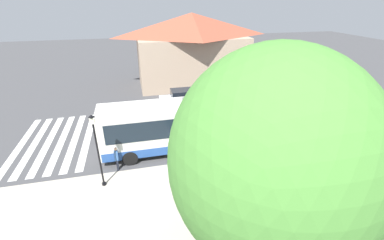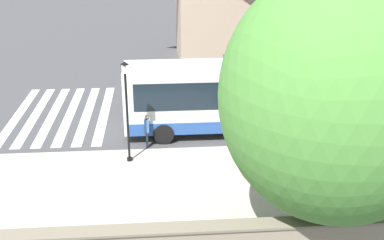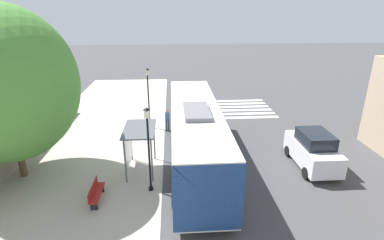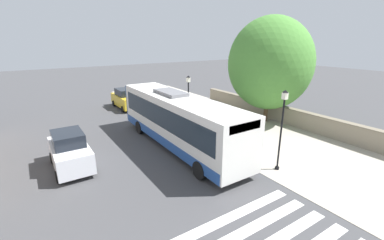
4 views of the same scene
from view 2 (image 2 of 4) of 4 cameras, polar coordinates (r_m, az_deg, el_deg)
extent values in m
plane|color=#424244|center=(23.18, 7.15, -3.04)|extent=(120.00, 120.00, 0.00)
cube|color=#ADA393|center=(19.29, 9.78, -8.63)|extent=(9.00, 44.00, 0.02)
cube|color=silver|center=(27.48, -10.34, 0.86)|extent=(9.00, 0.50, 0.01)
cube|color=silver|center=(27.60, -12.30, 0.80)|extent=(9.00, 0.50, 0.01)
cube|color=silver|center=(27.75, -14.24, 0.74)|extent=(9.00, 0.50, 0.01)
cube|color=silver|center=(27.93, -16.16, 0.68)|extent=(9.00, 0.50, 0.01)
cube|color=silver|center=(28.14, -18.05, 0.61)|extent=(9.00, 0.50, 0.01)
cube|color=silver|center=(28.38, -19.91, 0.55)|extent=(9.00, 0.50, 0.01)
cube|color=#776C5B|center=(15.27, 13.79, -11.65)|extent=(0.60, 20.00, 0.08)
cube|color=tan|center=(38.91, 8.02, 11.62)|extent=(6.81, 12.80, 5.79)
cube|color=silver|center=(24.17, 6.87, 3.08)|extent=(2.64, 12.45, 3.04)
cube|color=black|center=(24.05, 6.91, 3.97)|extent=(2.68, 11.45, 1.34)
cube|color=#264C93|center=(24.59, 6.75, 0.39)|extent=(2.68, 12.20, 0.61)
cube|color=#264C93|center=(26.09, 20.36, 3.26)|extent=(2.68, 0.06, 2.92)
cube|color=black|center=(23.39, -8.09, 5.51)|extent=(1.98, 0.08, 0.43)
cube|color=slate|center=(23.90, 9.26, 6.82)|extent=(1.32, 2.74, 0.22)
cylinder|color=black|center=(23.09, -3.37, -1.63)|extent=(0.30, 1.00, 1.00)
cylinder|color=black|center=(25.38, -3.51, 0.60)|extent=(0.30, 1.00, 1.00)
cylinder|color=black|center=(24.62, 16.11, -0.96)|extent=(0.30, 1.00, 1.00)
cylinder|color=black|center=(26.78, 14.35, 1.09)|extent=(0.30, 1.00, 1.00)
cylinder|color=#515459|center=(22.68, 12.21, -0.54)|extent=(0.08, 0.08, 2.47)
cylinder|color=#515459|center=(22.11, 6.00, -0.75)|extent=(0.08, 0.08, 2.47)
cylinder|color=#515459|center=(21.49, 13.20, -1.93)|extent=(0.08, 0.08, 2.47)
cylinder|color=#515459|center=(20.88, 6.66, -2.19)|extent=(0.08, 0.08, 2.47)
cube|color=#515459|center=(21.29, 9.76, 1.83)|extent=(1.66, 2.79, 0.08)
cube|color=silver|center=(21.12, 9.99, -1.73)|extent=(0.03, 2.24, 1.98)
cylinder|color=#2D3347|center=(22.70, -5.34, -2.41)|extent=(0.12, 0.12, 0.80)
cylinder|color=#2D3347|center=(22.84, -5.34, -2.24)|extent=(0.12, 0.12, 0.80)
cube|color=#38609E|center=(22.48, -5.40, -0.65)|extent=(0.34, 0.22, 0.64)
sphere|color=tan|center=(22.32, -5.44, 0.38)|extent=(0.22, 0.22, 0.22)
cube|color=maroon|center=(21.34, 17.83, -4.95)|extent=(0.40, 1.76, 0.06)
cube|color=maroon|center=(21.10, 18.07, -4.59)|extent=(0.04, 1.76, 0.40)
cube|color=black|center=(21.71, 19.49, -5.36)|extent=(0.32, 0.06, 0.45)
cube|color=black|center=(21.19, 15.99, -5.60)|extent=(0.32, 0.06, 0.45)
cylinder|color=black|center=(23.32, 13.85, -3.16)|extent=(0.24, 0.24, 0.16)
cylinder|color=black|center=(22.61, 14.27, 1.15)|extent=(0.10, 0.10, 3.91)
cube|color=silver|center=(21.97, 14.79, 6.34)|extent=(0.24, 0.24, 0.35)
pyramid|color=black|center=(21.91, 14.85, 6.96)|extent=(0.28, 0.28, 0.14)
cylinder|color=black|center=(21.70, -7.40, -4.63)|extent=(0.24, 0.24, 0.16)
cylinder|color=black|center=(20.91, -7.66, 0.18)|extent=(0.10, 0.10, 4.08)
cube|color=silver|center=(20.20, -7.97, 6.03)|extent=(0.24, 0.24, 0.35)
pyramid|color=black|center=(20.13, -8.01, 6.70)|extent=(0.28, 0.28, 0.14)
cylinder|color=brown|center=(16.23, 15.50, -9.06)|extent=(0.37, 0.37, 3.16)
ellipsoid|color=#4C8C38|center=(14.78, 16.86, 2.74)|extent=(7.05, 7.05, 7.76)
cube|color=silver|center=(30.87, 5.61, 5.12)|extent=(1.82, 4.06, 1.15)
cube|color=black|center=(30.64, 5.86, 6.79)|extent=(1.55, 2.11, 0.71)
cylinder|color=black|center=(30.02, 3.37, 3.65)|extent=(0.22, 0.64, 0.64)
cylinder|color=black|center=(31.64, 2.95, 4.62)|extent=(0.22, 0.64, 0.64)
cylinder|color=black|center=(30.48, 8.29, 3.74)|extent=(0.22, 0.64, 0.64)
cylinder|color=black|center=(32.08, 7.64, 4.70)|extent=(0.22, 0.64, 0.64)
camera|label=1|loc=(6.65, 4.84, 24.72)|focal=24.00mm
camera|label=3|loc=(29.26, 40.63, 14.86)|focal=28.00mm
camera|label=4|loc=(32.14, -22.64, 15.56)|focal=24.00mm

